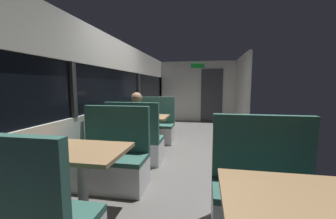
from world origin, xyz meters
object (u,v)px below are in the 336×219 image
object	(u,v)px
dining_table_front_aisle	(299,213)
dining_table_mid_window	(146,121)
bench_front_aisle_facing_entry	(264,200)
bench_mid_window_facing_entry	(154,129)
bench_mid_window_facing_end	(135,144)
bench_near_window_facing_entry	(113,163)
dining_table_near_window	(82,159)
seated_passenger	(137,132)

from	to	relation	value
dining_table_front_aisle	dining_table_mid_window	bearing A→B (deg)	121.38
bench_front_aisle_facing_entry	dining_table_front_aisle	bearing A→B (deg)	-90.00
bench_mid_window_facing_entry	bench_mid_window_facing_end	bearing A→B (deg)	-90.00
dining_table_mid_window	bench_mid_window_facing_entry	bearing A→B (deg)	90.00
bench_near_window_facing_entry	bench_mid_window_facing_end	distance (m)	0.94
dining_table_mid_window	bench_mid_window_facing_end	xyz separation A→B (m)	(0.00, -0.70, -0.31)
bench_near_window_facing_entry	dining_table_mid_window	xyz separation A→B (m)	(0.00, 1.64, 0.31)
dining_table_near_window	dining_table_front_aisle	world-z (taller)	same
bench_near_window_facing_entry	bench_mid_window_facing_entry	world-z (taller)	same
bench_mid_window_facing_end	bench_front_aisle_facing_entry	world-z (taller)	same
bench_mid_window_facing_end	bench_mid_window_facing_entry	world-z (taller)	same
dining_table_front_aisle	seated_passenger	xyz separation A→B (m)	(-1.79, 2.31, -0.10)
bench_front_aisle_facing_entry	dining_table_mid_window	bearing A→B (deg)	128.69
bench_mid_window_facing_end	bench_front_aisle_facing_entry	bearing A→B (deg)	-40.63
dining_table_mid_window	dining_table_front_aisle	xyz separation A→B (m)	(1.79, -2.93, 0.00)
bench_mid_window_facing_end	bench_mid_window_facing_entry	distance (m)	1.40
dining_table_near_window	bench_near_window_facing_entry	world-z (taller)	bench_near_window_facing_entry
bench_mid_window_facing_end	seated_passenger	distance (m)	0.22
bench_mid_window_facing_entry	bench_front_aisle_facing_entry	size ratio (longest dim) A/B	1.00
dining_table_mid_window	dining_table_front_aisle	size ratio (longest dim) A/B	1.00
dining_table_near_window	seated_passenger	distance (m)	1.71
bench_near_window_facing_entry	bench_mid_window_facing_end	bearing A→B (deg)	90.00
seated_passenger	dining_table_front_aisle	bearing A→B (deg)	-52.20
bench_near_window_facing_entry	seated_passenger	distance (m)	1.03
bench_near_window_facing_entry	bench_front_aisle_facing_entry	bearing A→B (deg)	-18.53
bench_front_aisle_facing_entry	seated_passenger	world-z (taller)	seated_passenger
bench_front_aisle_facing_entry	bench_mid_window_facing_end	bearing A→B (deg)	139.37
dining_table_mid_window	dining_table_front_aisle	world-z (taller)	same
seated_passenger	bench_mid_window_facing_entry	bearing A→B (deg)	90.00
bench_mid_window_facing_entry	bench_front_aisle_facing_entry	xyz separation A→B (m)	(1.79, -2.93, 0.00)
bench_mid_window_facing_end	seated_passenger	bearing A→B (deg)	90.00
dining_table_near_window	bench_near_window_facing_entry	bearing A→B (deg)	90.00
dining_table_front_aisle	bench_front_aisle_facing_entry	size ratio (longest dim) A/B	0.82
bench_mid_window_facing_end	dining_table_front_aisle	bearing A→B (deg)	-51.31
bench_mid_window_facing_end	seated_passenger	xyz separation A→B (m)	(0.00, 0.07, 0.21)
bench_mid_window_facing_entry	seated_passenger	world-z (taller)	seated_passenger
bench_near_window_facing_entry	bench_mid_window_facing_entry	size ratio (longest dim) A/B	1.00
dining_table_near_window	bench_near_window_facing_entry	size ratio (longest dim) A/B	0.82
dining_table_mid_window	bench_mid_window_facing_entry	distance (m)	0.77
dining_table_near_window	seated_passenger	xyz separation A→B (m)	(0.00, 1.71, -0.10)
bench_near_window_facing_entry	bench_mid_window_facing_end	world-z (taller)	same
bench_mid_window_facing_end	bench_front_aisle_facing_entry	xyz separation A→B (m)	(1.79, -1.54, 0.00)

